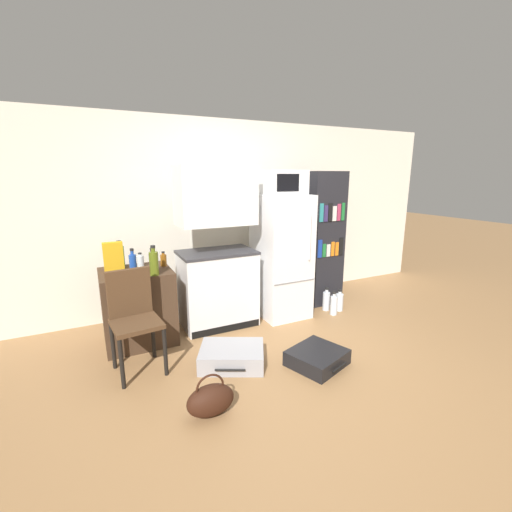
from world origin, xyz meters
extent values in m
plane|color=olive|center=(0.00, 0.00, 0.00)|extent=(24.00, 24.00, 0.00)
cube|color=silver|center=(0.20, 2.00, 1.21)|extent=(6.40, 0.10, 2.42)
cube|color=#422D1E|center=(-1.26, 1.29, 0.39)|extent=(0.70, 0.61, 0.78)
cube|color=white|center=(-0.36, 1.33, 0.43)|extent=(0.84, 0.53, 0.86)
cube|color=#333338|center=(-0.36, 1.33, 0.87)|extent=(0.86, 0.54, 0.03)
cube|color=white|center=(-0.36, 1.33, 1.51)|extent=(0.84, 0.45, 0.65)
cube|color=black|center=(-0.36, 1.06, 0.04)|extent=(0.81, 0.01, 0.08)
cube|color=white|center=(0.46, 1.28, 0.75)|extent=(0.57, 0.65, 1.51)
cube|color=gray|center=(0.46, 0.95, 0.51)|extent=(0.55, 0.01, 0.01)
cylinder|color=silver|center=(0.64, 0.94, 1.02)|extent=(0.02, 0.02, 0.53)
cube|color=silver|center=(0.46, 1.28, 1.65)|extent=(0.49, 0.40, 0.28)
cube|color=black|center=(0.41, 1.07, 1.65)|extent=(0.29, 0.01, 0.19)
cube|color=black|center=(1.17, 1.41, 0.89)|extent=(0.49, 0.39, 1.78)
cube|color=#193899|center=(0.99, 1.21, 0.81)|extent=(0.06, 0.01, 0.23)
cube|color=#1E7033|center=(1.06, 1.21, 0.78)|extent=(0.05, 0.01, 0.17)
cube|color=silver|center=(1.13, 1.21, 0.77)|extent=(0.05, 0.01, 0.16)
cube|color=orange|center=(1.20, 1.21, 0.79)|extent=(0.05, 0.01, 0.19)
cube|color=orange|center=(1.27, 1.21, 0.78)|extent=(0.05, 0.01, 0.18)
cube|color=black|center=(1.34, 1.21, 0.81)|extent=(0.06, 0.01, 0.24)
cube|color=teal|center=(0.99, 1.21, 1.27)|extent=(0.05, 0.01, 0.23)
cube|color=#332856|center=(1.06, 1.21, 1.26)|extent=(0.06, 0.01, 0.20)
cube|color=black|center=(1.13, 1.21, 1.27)|extent=(0.06, 0.01, 0.23)
cube|color=silver|center=(1.20, 1.21, 1.25)|extent=(0.06, 0.01, 0.19)
cube|color=#A33351|center=(1.27, 1.21, 1.26)|extent=(0.05, 0.01, 0.22)
cube|color=#1E7033|center=(1.34, 1.21, 1.27)|extent=(0.04, 0.01, 0.23)
cylinder|color=#1E47A3|center=(-1.30, 1.07, 0.89)|extent=(0.07, 0.07, 0.22)
cylinder|color=#1E47A3|center=(-1.30, 1.07, 1.02)|extent=(0.03, 0.03, 0.04)
cylinder|color=black|center=(-1.30, 1.07, 1.05)|extent=(0.03, 0.03, 0.02)
cylinder|color=#1E6028|center=(-1.38, 1.52, 0.89)|extent=(0.09, 0.09, 0.22)
cylinder|color=#1E6028|center=(-1.38, 1.52, 1.02)|extent=(0.04, 0.04, 0.04)
cylinder|color=black|center=(-1.38, 1.52, 1.05)|extent=(0.05, 0.05, 0.02)
cylinder|color=#566619|center=(-1.11, 1.04, 0.89)|extent=(0.09, 0.09, 0.23)
cylinder|color=#566619|center=(-1.11, 1.04, 1.03)|extent=(0.04, 0.04, 0.04)
cylinder|color=black|center=(-1.11, 1.04, 1.06)|extent=(0.05, 0.05, 0.02)
cylinder|color=brown|center=(-0.96, 1.35, 0.84)|extent=(0.06, 0.06, 0.12)
cylinder|color=brown|center=(-0.96, 1.35, 0.91)|extent=(0.03, 0.03, 0.02)
cylinder|color=black|center=(-0.96, 1.35, 0.93)|extent=(0.03, 0.03, 0.01)
cylinder|color=black|center=(-1.11, 1.15, 0.88)|extent=(0.07, 0.07, 0.20)
cylinder|color=black|center=(-1.11, 1.15, 0.99)|extent=(0.03, 0.03, 0.04)
cylinder|color=black|center=(-1.11, 1.15, 1.02)|extent=(0.03, 0.03, 0.02)
cylinder|color=silver|center=(-1.19, 1.44, 0.84)|extent=(0.07, 0.07, 0.12)
cylinder|color=silver|center=(-1.19, 1.44, 0.91)|extent=(0.03, 0.03, 0.02)
cylinder|color=black|center=(-1.19, 1.44, 0.92)|extent=(0.04, 0.04, 0.01)
cube|color=gold|center=(-1.45, 1.37, 0.93)|extent=(0.19, 0.07, 0.30)
cylinder|color=black|center=(-1.52, 0.47, 0.22)|extent=(0.04, 0.04, 0.45)
cylinder|color=black|center=(-1.15, 0.51, 0.22)|extent=(0.04, 0.04, 0.45)
cylinder|color=black|center=(-1.56, 0.83, 0.22)|extent=(0.04, 0.04, 0.45)
cylinder|color=black|center=(-1.19, 0.87, 0.22)|extent=(0.04, 0.04, 0.45)
cube|color=#4C331E|center=(-1.35, 0.67, 0.47)|extent=(0.44, 0.44, 0.04)
cube|color=#4C331E|center=(-1.38, 0.85, 0.70)|extent=(0.38, 0.09, 0.43)
cube|color=#99999E|center=(-0.57, 0.41, 0.09)|extent=(0.72, 0.65, 0.17)
cylinder|color=black|center=(-0.67, 0.20, 0.09)|extent=(0.25, 0.14, 0.02)
cube|color=black|center=(0.15, 0.06, 0.07)|extent=(0.60, 0.57, 0.14)
cylinder|color=black|center=(0.23, -0.17, 0.07)|extent=(0.21, 0.09, 0.02)
ellipsoid|color=#33190F|center=(-0.97, -0.16, 0.12)|extent=(0.36, 0.20, 0.24)
torus|color=#33190F|center=(-0.97, -0.16, 0.23)|extent=(0.21, 0.02, 0.21)
cylinder|color=silver|center=(1.19, 1.01, 0.11)|extent=(0.10, 0.10, 0.22)
cylinder|color=silver|center=(1.19, 1.01, 0.24)|extent=(0.04, 0.04, 0.04)
cylinder|color=black|center=(1.19, 1.01, 0.28)|extent=(0.05, 0.05, 0.02)
cylinder|color=silver|center=(1.04, 0.94, 0.12)|extent=(0.09, 0.09, 0.24)
cylinder|color=silver|center=(1.04, 0.94, 0.26)|extent=(0.04, 0.04, 0.04)
cylinder|color=black|center=(1.04, 0.94, 0.29)|extent=(0.05, 0.05, 0.02)
cylinder|color=silver|center=(1.05, 1.10, 0.12)|extent=(0.09, 0.09, 0.24)
cylinder|color=silver|center=(1.05, 1.10, 0.26)|extent=(0.04, 0.04, 0.04)
cylinder|color=black|center=(1.05, 1.10, 0.30)|extent=(0.05, 0.05, 0.02)
camera|label=1|loc=(-1.64, -2.28, 1.74)|focal=24.00mm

